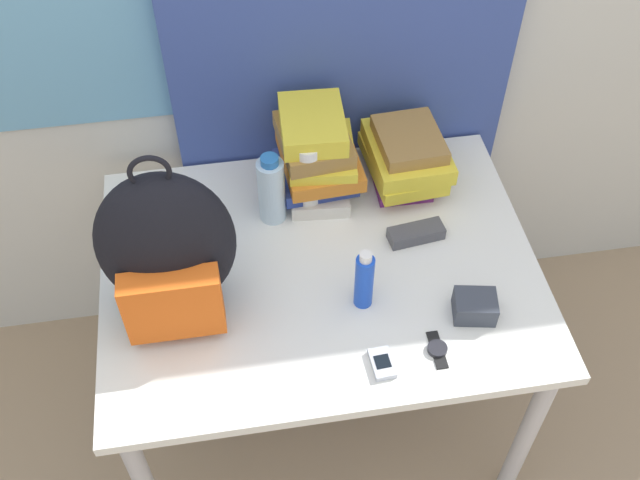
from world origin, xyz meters
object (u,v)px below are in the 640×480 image
water_bottle (272,190)px  camera_pouch (475,306)px  backpack (167,249)px  sunglasses_case (416,233)px  wristwatch (437,349)px  book_stack_left (316,154)px  book_stack_center (405,157)px  sports_bottle (309,177)px  cell_phone (382,363)px  sunscreen_bottle (364,280)px

water_bottle → camera_pouch: 0.61m
backpack → sunglasses_case: (0.64, 0.12, -0.19)m
backpack → wristwatch: bearing=-21.8°
book_stack_left → water_bottle: (-0.14, -0.09, -0.03)m
backpack → book_stack_left: backpack is taller
book_stack_center → sports_bottle: bearing=-165.5°
backpack → wristwatch: size_ratio=4.61×
book_stack_left → sunglasses_case: size_ratio=1.78×
book_stack_left → wristwatch: bearing=-71.3°
cell_phone → camera_pouch: 0.28m
backpack → book_stack_center: (0.66, 0.34, -0.12)m
cell_phone → wristwatch: bearing=8.1°
wristwatch → camera_pouch: bearing=37.8°
book_stack_center → backpack: bearing=-152.4°
backpack → book_stack_left: size_ratio=1.75×
sunscreen_bottle → backpack: bearing=171.0°
sunglasses_case → backpack: bearing=-169.8°
sunglasses_case → camera_pouch: (0.08, -0.27, 0.01)m
backpack → sunscreen_bottle: (0.46, -0.07, -0.12)m
book_stack_left → book_stack_center: bearing=-1.1°
wristwatch → backpack: bearing=158.2°
book_stack_left → wristwatch: (0.20, -0.59, -0.12)m
water_bottle → cell_phone: water_bottle is taller
book_stack_center → water_bottle: bearing=-167.4°
water_bottle → wristwatch: 0.61m
backpack → water_bottle: bearing=43.7°
sports_bottle → sunscreen_bottle: bearing=-76.4°
water_bottle → camera_pouch: (0.45, -0.41, -0.07)m
sports_bottle → wristwatch: (0.23, -0.51, -0.12)m
cell_phone → sunglasses_case: 0.41m
water_bottle → sunglasses_case: (0.37, -0.14, -0.09)m
book_stack_left → book_stack_center: book_stack_left is taller
sunglasses_case → wristwatch: bearing=-95.6°
sunscreen_bottle → wristwatch: sunscreen_bottle is taller
sunglasses_case → camera_pouch: 0.28m
camera_pouch → water_bottle: bearing=137.9°
water_bottle → wristwatch: size_ratio=2.08×
backpack → sunscreen_bottle: backpack is taller
sports_bottle → book_stack_center: bearing=14.5°
backpack → sports_bottle: bearing=35.9°
backpack → cell_phone: 0.57m
sunscreen_bottle → sunglasses_case: sunscreen_bottle is taller
camera_pouch → sunscreen_bottle: bearing=163.2°
book_stack_center → cell_phone: (-0.19, -0.60, -0.08)m
sunscreen_bottle → wristwatch: (0.15, -0.17, -0.08)m
water_bottle → sunscreen_bottle: 0.38m
backpack → camera_pouch: (0.72, -0.15, -0.17)m
sunscreen_bottle → wristwatch: bearing=-48.9°
book_stack_left → sunscreen_bottle: bearing=-83.0°
sports_bottle → sunglasses_case: bearing=-30.2°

